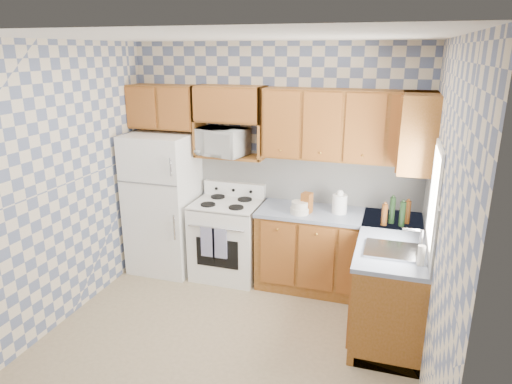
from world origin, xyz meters
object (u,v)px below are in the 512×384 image
refrigerator (164,203)px  microwave (222,142)px  electric_kettle (340,204)px  stove_body (227,240)px

refrigerator → microwave: 1.06m
refrigerator → electric_kettle: refrigerator is taller
microwave → electric_kettle: 1.50m
stove_body → electric_kettle: 1.41m
microwave → electric_kettle: (1.38, -0.08, -0.58)m
microwave → electric_kettle: bearing=9.3°
stove_body → microwave: bearing=128.7°
refrigerator → stove_body: bearing=1.8°
microwave → stove_body: bearing=-38.7°
electric_kettle → microwave: bearing=176.7°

